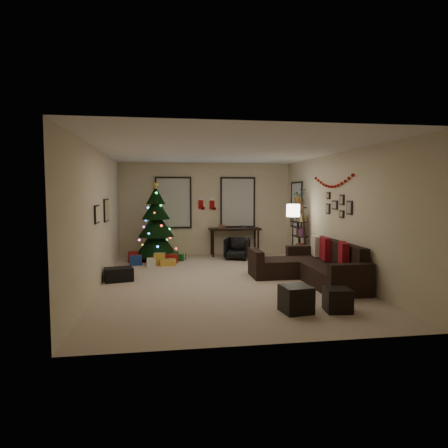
{
  "coord_description": "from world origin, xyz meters",
  "views": [
    {
      "loc": [
        -1.22,
        -8.06,
        1.88
      ],
      "look_at": [
        0.1,
        0.6,
        1.15
      ],
      "focal_mm": 31.61,
      "sensor_mm": 36.0,
      "label": 1
    }
  ],
  "objects_px": {
    "christmas_tree": "(156,227)",
    "sofa": "(313,268)",
    "desk_chair": "(237,248)",
    "desk": "(235,231)",
    "bookshelf": "(301,232)"
  },
  "relations": [
    {
      "from": "christmas_tree",
      "to": "sofa",
      "type": "relative_size",
      "value": 0.84
    },
    {
      "from": "christmas_tree",
      "to": "sofa",
      "type": "distance_m",
      "value": 4.54
    },
    {
      "from": "sofa",
      "to": "desk_chair",
      "type": "distance_m",
      "value": 3.04
    },
    {
      "from": "christmas_tree",
      "to": "desk",
      "type": "xyz_separation_m",
      "value": [
        2.26,
        0.43,
        -0.19
      ]
    },
    {
      "from": "desk",
      "to": "bookshelf",
      "type": "height_order",
      "value": "bookshelf"
    },
    {
      "from": "desk_chair",
      "to": "bookshelf",
      "type": "relative_size",
      "value": 0.36
    },
    {
      "from": "sofa",
      "to": "bookshelf",
      "type": "relative_size",
      "value": 1.52
    },
    {
      "from": "desk_chair",
      "to": "desk",
      "type": "bearing_deg",
      "value": 106.76
    },
    {
      "from": "sofa",
      "to": "bookshelf",
      "type": "bearing_deg",
      "value": 77.6
    },
    {
      "from": "sofa",
      "to": "bookshelf",
      "type": "distance_m",
      "value": 2.14
    },
    {
      "from": "sofa",
      "to": "desk",
      "type": "relative_size",
      "value": 1.73
    },
    {
      "from": "bookshelf",
      "to": "desk",
      "type": "bearing_deg",
      "value": 135.23
    },
    {
      "from": "desk",
      "to": "desk_chair",
      "type": "xyz_separation_m",
      "value": [
        -0.04,
        -0.65,
        -0.41
      ]
    },
    {
      "from": "christmas_tree",
      "to": "desk_chair",
      "type": "height_order",
      "value": "christmas_tree"
    },
    {
      "from": "christmas_tree",
      "to": "desk_chair",
      "type": "relative_size",
      "value": 3.6
    }
  ]
}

